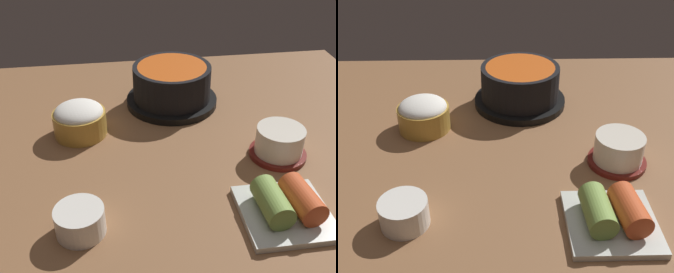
{
  "view_description": "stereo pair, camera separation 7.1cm",
  "coord_description": "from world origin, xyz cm",
  "views": [
    {
      "loc": [
        -6.51,
        -60.55,
        44.03
      ],
      "look_at": [
        2.0,
        -2.0,
        5.0
      ],
      "focal_mm": 44.73,
      "sensor_mm": 36.0,
      "label": 1
    },
    {
      "loc": [
        0.54,
        -61.14,
        44.03
      ],
      "look_at": [
        2.0,
        -2.0,
        5.0
      ],
      "focal_mm": 44.73,
      "sensor_mm": 36.0,
      "label": 2
    }
  ],
  "objects": [
    {
      "name": "dining_table",
      "position": [
        0.0,
        0.0,
        1.0
      ],
      "size": [
        100.0,
        76.0,
        2.0
      ],
      "primitive_type": "cube",
      "color": "brown",
      "rests_on": "ground"
    },
    {
      "name": "tea_cup_with_saucer",
      "position": [
        20.27,
        -5.95,
        4.65
      ],
      "size": [
        9.61,
        9.61,
        5.34
      ],
      "color": "maroon",
      "rests_on": "dining_table"
    },
    {
      "name": "kimchi_plate",
      "position": [
        16.01,
        -20.1,
        3.92
      ],
      "size": [
        12.35,
        12.35,
        4.83
      ],
      "color": "silver",
      "rests_on": "dining_table"
    },
    {
      "name": "rice_bowl",
      "position": [
        -13.02,
        5.81,
        5.12
      ],
      "size": [
        9.54,
        9.54,
        6.17
      ],
      "color": "#B78C38",
      "rests_on": "dining_table"
    },
    {
      "name": "stone_pot",
      "position": [
        5.24,
        14.95,
        6.09
      ],
      "size": [
        18.52,
        18.52,
        8.2
      ],
      "color": "black",
      "rests_on": "dining_table"
    },
    {
      "name": "side_bowl_near",
      "position": [
        -12.33,
        -18.99,
        4.1
      ],
      "size": [
        6.75,
        6.75,
        3.93
      ],
      "color": "white",
      "rests_on": "dining_table"
    }
  ]
}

